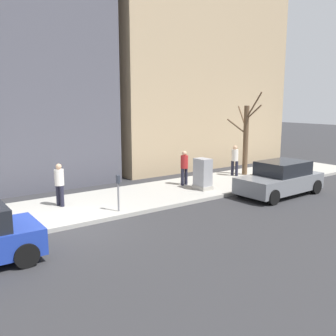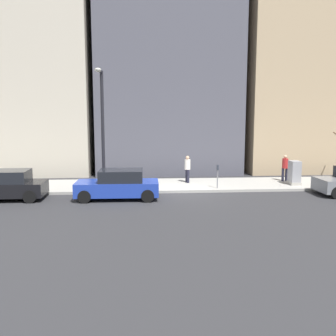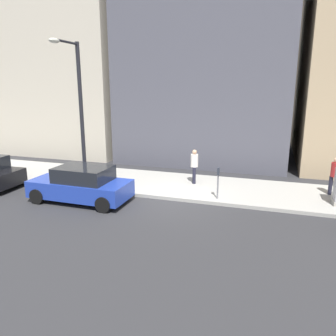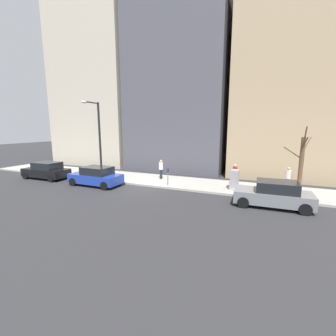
% 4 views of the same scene
% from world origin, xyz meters
% --- Properties ---
extents(ground_plane, '(120.00, 120.00, 0.00)m').
position_xyz_m(ground_plane, '(0.00, 0.00, 0.00)').
color(ground_plane, '#2B2B2D').
extents(sidewalk, '(4.00, 36.00, 0.15)m').
position_xyz_m(sidewalk, '(2.00, 0.00, 0.07)').
color(sidewalk, '#9E9B93').
rests_on(sidewalk, ground).
extents(parked_car_grey, '(2.01, 4.24, 1.52)m').
position_xyz_m(parked_car_grey, '(-1.12, -9.28, 0.74)').
color(parked_car_grey, slate).
rests_on(parked_car_grey, ground).
extents(parked_car_blue, '(1.97, 4.22, 1.52)m').
position_xyz_m(parked_car_blue, '(-1.22, 3.53, 0.74)').
color(parked_car_blue, '#1E389E').
rests_on(parked_car_blue, ground).
extents(parked_car_black, '(1.99, 4.23, 1.52)m').
position_xyz_m(parked_car_black, '(-1.01, 9.33, 0.74)').
color(parked_car_black, black).
rests_on(parked_car_black, ground).
extents(parking_meter, '(0.14, 0.10, 1.35)m').
position_xyz_m(parking_meter, '(0.45, -1.97, 0.98)').
color(parking_meter, slate).
rests_on(parking_meter, sidewalk).
extents(utility_box, '(0.83, 0.61, 1.43)m').
position_xyz_m(utility_box, '(1.30, -6.80, 0.85)').
color(utility_box, '#A8A399').
rests_on(utility_box, sidewalk).
extents(streetlamp, '(1.97, 0.32, 6.50)m').
position_xyz_m(streetlamp, '(0.28, 4.43, 4.02)').
color(streetlamp, black).
rests_on(streetlamp, sidewalk).
extents(bare_tree, '(2.25, 1.80, 4.49)m').
position_xyz_m(bare_tree, '(2.60, -11.03, 2.20)').
color(bare_tree, brown).
rests_on(bare_tree, sidewalk).
extents(trash_bin, '(0.56, 0.56, 0.90)m').
position_xyz_m(trash_bin, '(0.90, 3.86, 0.60)').
color(trash_bin, '#14381E').
rests_on(trash_bin, sidewalk).
extents(pedestrian_near_meter, '(0.38, 0.36, 1.66)m').
position_xyz_m(pedestrian_near_meter, '(2.69, -10.32, 1.09)').
color(pedestrian_near_meter, '#1E1E2D').
rests_on(pedestrian_near_meter, sidewalk).
extents(pedestrian_midblock, '(0.36, 0.40, 1.66)m').
position_xyz_m(pedestrian_midblock, '(2.50, -6.68, 1.09)').
color(pedestrian_midblock, '#1E1E2D').
rests_on(pedestrian_midblock, sidewalk).
extents(pedestrian_far_corner, '(0.39, 0.36, 1.66)m').
position_xyz_m(pedestrian_far_corner, '(2.41, -0.49, 1.09)').
color(pedestrian_far_corner, '#1E1E2D').
rests_on(pedestrian_far_corner, sidewalk).
extents(office_tower_left, '(12.39, 12.39, 18.11)m').
position_xyz_m(office_tower_left, '(11.70, -11.73, 9.06)').
color(office_tower_left, tan).
rests_on(office_tower_left, ground).
extents(office_block_center, '(10.43, 10.43, 23.65)m').
position_xyz_m(office_block_center, '(10.71, 0.31, 11.83)').
color(office_block_center, '#4C4C56').
rests_on(office_block_center, ground).
extents(office_tower_right, '(10.26, 10.26, 28.31)m').
position_xyz_m(office_tower_right, '(10.63, 11.10, 14.16)').
color(office_tower_right, '#BCB29E').
rests_on(office_tower_right, ground).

